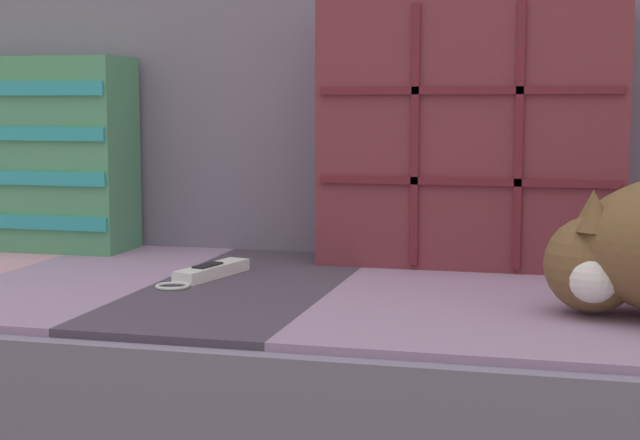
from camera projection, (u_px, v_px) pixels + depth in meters
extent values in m
cube|color=slate|center=(258.00, 353.00, 1.48)|extent=(1.92, 0.81, 0.21)
cube|color=gray|center=(93.00, 275.00, 1.52)|extent=(0.26, 0.72, 0.01)
cube|color=#423847|center=(254.00, 283.00, 1.45)|extent=(0.26, 0.72, 0.01)
cube|color=gray|center=(430.00, 292.00, 1.39)|extent=(0.26, 0.72, 0.01)
cube|color=gray|center=(624.00, 301.00, 1.32)|extent=(0.26, 0.72, 0.01)
cube|color=slate|center=(315.00, 94.00, 1.76)|extent=(1.92, 0.14, 0.55)
cube|color=brown|center=(471.00, 135.00, 1.56)|extent=(0.48, 0.13, 0.42)
cube|color=maroon|center=(465.00, 182.00, 1.50)|extent=(0.46, 0.01, 0.01)
cube|color=maroon|center=(415.00, 136.00, 1.51)|extent=(0.01, 0.01, 0.40)
cube|color=maroon|center=(467.00, 90.00, 1.48)|extent=(0.46, 0.01, 0.01)
cube|color=maroon|center=(519.00, 137.00, 1.47)|extent=(0.01, 0.01, 0.40)
cube|color=#4C9366|center=(11.00, 153.00, 1.77)|extent=(0.45, 0.13, 0.34)
sphere|color=brown|center=(593.00, 264.00, 1.21)|extent=(0.12, 0.12, 0.12)
sphere|color=white|center=(593.00, 276.00, 1.18)|extent=(0.07, 0.07, 0.07)
cone|color=brown|center=(596.00, 213.00, 1.17)|extent=(0.05, 0.05, 0.04)
cone|color=brown|center=(593.00, 207.00, 1.23)|extent=(0.05, 0.05, 0.04)
cube|color=white|center=(212.00, 271.00, 1.48)|extent=(0.07, 0.16, 0.02)
cube|color=black|center=(208.00, 265.00, 1.46)|extent=(0.03, 0.06, 0.00)
cube|color=black|center=(239.00, 264.00, 1.54)|extent=(0.03, 0.02, 0.02)
torus|color=silver|center=(173.00, 286.00, 1.39)|extent=(0.06, 0.06, 0.01)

